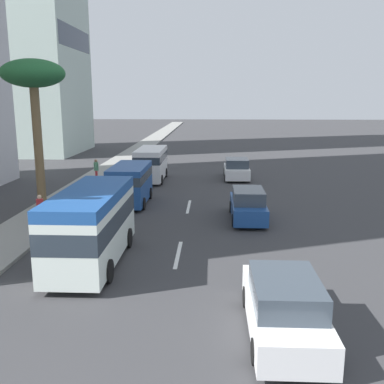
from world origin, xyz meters
The scene contains 13 objects.
ground_plane centered at (31.50, 0.00, 0.00)m, with size 198.00×198.00×0.00m, color #38383A.
sidewalk_right centered at (31.50, 7.71, 0.07)m, with size 162.00×2.87×0.15m, color gray.
lane_stripe_mid centered at (13.27, 0.00, 0.01)m, with size 3.20×0.16×0.01m, color silver.
lane_stripe_far centered at (21.41, 0.00, 0.01)m, with size 3.20×0.16×0.01m, color silver.
car_lead centered at (7.22, -3.33, 0.80)m, with size 4.80×1.95×1.68m.
car_second centered at (18.77, -3.27, 0.78)m, with size 4.51×1.78×1.66m.
minibus_third centered at (12.22, 3.24, 1.58)m, with size 6.41×2.29×2.88m.
van_fourth centered at (21.96, 3.55, 1.35)m, with size 4.70×2.15×2.36m.
car_fifth centered at (30.76, -3.32, 0.77)m, with size 4.27×1.96×1.63m.
van_sixth centered at (29.72, 3.35, 1.43)m, with size 5.31×2.12×2.51m.
pedestrian_near_lamp centered at (28.47, 7.34, 1.06)m, with size 0.38×0.38×1.66m.
pedestrian_mid_block centered at (16.52, 6.97, 1.01)m, with size 0.34×0.39×1.57m.
palm_tree centered at (20.70, 8.52, 7.29)m, with size 3.47×3.47×8.26m.
Camera 1 is at (-3.79, -1.35, 6.30)m, focal length 41.09 mm.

